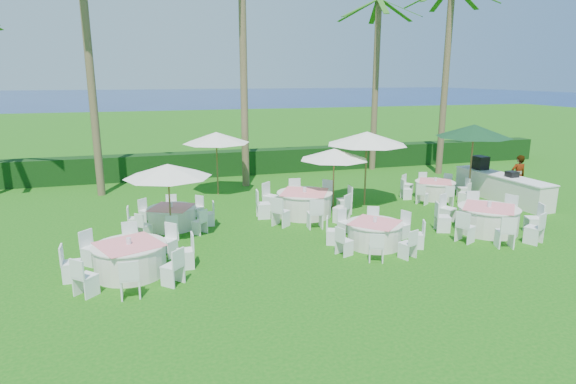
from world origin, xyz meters
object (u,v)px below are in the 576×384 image
object	(u,v)px
umbrella_a	(168,171)
umbrella_d	(367,138)
banquet_table_f	(435,189)
umbrella_c	(216,138)
buffet_table	(501,186)
umbrella_b	(334,154)
banquet_table_d	(172,217)
banquet_table_b	(374,233)
banquet_table_e	(304,203)
banquet_table_a	(130,258)
staff_person	(518,176)
umbrella_green	(474,131)
banquet_table_c	(488,219)

from	to	relation	value
umbrella_a	umbrella_d	xyz separation A→B (m)	(7.40, 1.88, 0.48)
banquet_table_f	umbrella_d	xyz separation A→B (m)	(-3.21, -0.17, 2.23)
umbrella_c	buffet_table	distance (m)	11.72
umbrella_b	buffet_table	bearing A→B (deg)	-3.43
banquet_table_d	umbrella_a	bearing A→B (deg)	-94.48
umbrella_a	umbrella_b	bearing A→B (deg)	14.09
banquet_table_b	banquet_table_e	bearing A→B (deg)	105.39
umbrella_d	buffet_table	size ratio (longest dim) A/B	0.68
banquet_table_a	staff_person	bearing A→B (deg)	14.40
banquet_table_b	umbrella_green	size ratio (longest dim) A/B	0.91
banquet_table_a	banquet_table_e	world-z (taller)	banquet_table_e
banquet_table_b	umbrella_c	world-z (taller)	umbrella_c
banquet_table_d	umbrella_green	bearing A→B (deg)	4.61
banquet_table_e	buffet_table	world-z (taller)	buffet_table
umbrella_d	buffet_table	world-z (taller)	umbrella_d
banquet_table_c	umbrella_green	size ratio (longest dim) A/B	1.07
banquet_table_c	umbrella_d	world-z (taller)	umbrella_d
banquet_table_d	buffet_table	world-z (taller)	buffet_table
banquet_table_f	umbrella_green	distance (m)	2.83
umbrella_c	staff_person	distance (m)	12.52
banquet_table_d	staff_person	size ratio (longest dim) A/B	1.59
umbrella_b	staff_person	xyz separation A→B (m)	(8.06, -0.18, -1.25)
umbrella_d	umbrella_green	world-z (taller)	umbrella_green
buffet_table	staff_person	distance (m)	1.07
banquet_table_c	banquet_table_b	bearing A→B (deg)	-177.89
banquet_table_c	staff_person	world-z (taller)	staff_person
banquet_table_e	buffet_table	bearing A→B (deg)	-0.69
umbrella_a	umbrella_d	size ratio (longest dim) A/B	0.85
umbrella_c	staff_person	xyz separation A→B (m)	(11.80, -3.91, -1.53)
banquet_table_b	banquet_table_f	size ratio (longest dim) A/B	0.99
buffet_table	banquet_table_a	bearing A→B (deg)	-165.56
umbrella_b	umbrella_green	bearing A→B (deg)	4.67
banquet_table_a	banquet_table_e	distance (m)	6.95
banquet_table_a	umbrella_b	bearing A→B (deg)	29.86
banquet_table_d	staff_person	distance (m)	13.94
banquet_table_c	banquet_table_e	distance (m)	6.10
umbrella_b	staff_person	world-z (taller)	umbrella_b
umbrella_a	umbrella_green	size ratio (longest dim) A/B	0.86
umbrella_b	umbrella_c	size ratio (longest dim) A/B	0.91
umbrella_a	buffet_table	size ratio (longest dim) A/B	0.58
umbrella_green	buffet_table	bearing A→B (deg)	-49.69
umbrella_green	staff_person	xyz separation A→B (m)	(1.79, -0.69, -1.84)
banquet_table_a	umbrella_b	size ratio (longest dim) A/B	1.25
banquet_table_c	umbrella_b	xyz separation A→B (m)	(-3.82, 3.76, 1.68)
banquet_table_e	umbrella_a	distance (m)	5.14
banquet_table_c	umbrella_c	size ratio (longest dim) A/B	1.17
umbrella_c	umbrella_d	world-z (taller)	umbrella_d
umbrella_b	umbrella_c	distance (m)	5.29
banquet_table_b	banquet_table_e	distance (m)	3.72
umbrella_green	umbrella_d	bearing A→B (deg)	-178.47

